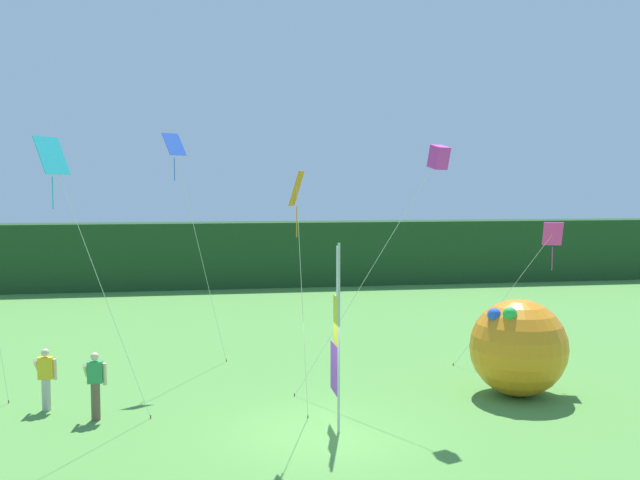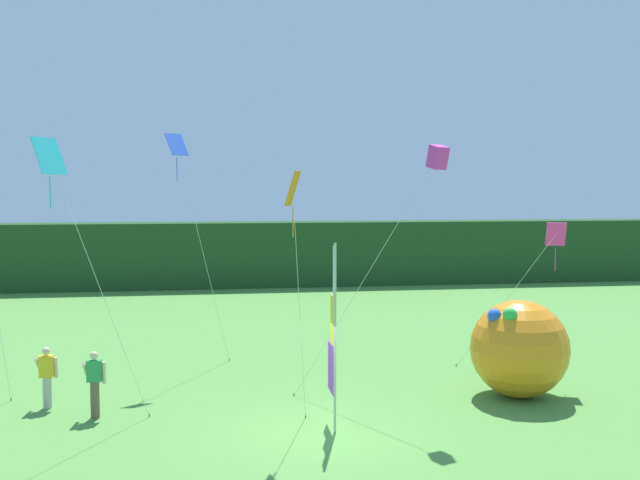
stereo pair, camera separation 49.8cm
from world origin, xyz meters
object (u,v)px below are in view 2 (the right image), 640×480
object	(u,v)px
kite_magenta_diamond_1	(551,242)
kite_magenta_box_4	(437,159)
kite_blue_diamond_5	(180,158)
banner_flag	(333,340)
person_mid_field	(95,382)
person_near_banner	(47,376)
kite_orange_diamond_0	(293,201)
inflatable_balloon	(519,348)
kite_cyan_diamond_2	(54,170)

from	to	relation	value
kite_magenta_diamond_1	kite_magenta_box_4	distance (m)	5.43
kite_magenta_diamond_1	kite_blue_diamond_5	distance (m)	11.45
banner_flag	person_mid_field	xyz separation A→B (m)	(-5.71, 1.59, -1.23)
banner_flag	kite_magenta_diamond_1	xyz separation A→B (m)	(7.09, 3.50, 1.98)
person_near_banner	kite_magenta_diamond_1	bearing A→B (deg)	3.69
kite_orange_diamond_0	kite_magenta_box_4	distance (m)	4.06
inflatable_balloon	kite_orange_diamond_0	bearing A→B (deg)	-163.08
person_near_banner	kite_magenta_diamond_1	xyz separation A→B (m)	(14.16, 0.91, 3.26)
banner_flag	person_near_banner	world-z (taller)	banner_flag
kite_magenta_box_4	person_mid_field	bearing A→B (deg)	176.72
person_near_banner	kite_blue_diamond_5	world-z (taller)	kite_blue_diamond_5
banner_flag	kite_orange_diamond_0	world-z (taller)	kite_orange_diamond_0
banner_flag	kite_orange_diamond_0	bearing A→B (deg)	-173.67
person_near_banner	banner_flag	bearing A→B (deg)	-20.12
person_near_banner	person_mid_field	xyz separation A→B (m)	(1.36, -1.00, 0.04)
person_mid_field	kite_orange_diamond_0	world-z (taller)	kite_orange_diamond_0
kite_magenta_box_4	kite_blue_diamond_5	distance (m)	8.24
inflatable_balloon	kite_orange_diamond_0	distance (m)	7.80
banner_flag	person_near_banner	bearing A→B (deg)	159.88
person_near_banner	inflatable_balloon	distance (m)	12.53
inflatable_balloon	kite_orange_diamond_0	world-z (taller)	kite_orange_diamond_0
inflatable_balloon	banner_flag	bearing A→B (deg)	-161.35
banner_flag	person_mid_field	world-z (taller)	banner_flag
kite_orange_diamond_0	inflatable_balloon	bearing A→B (deg)	16.92
person_mid_field	kite_blue_diamond_5	world-z (taller)	kite_blue_diamond_5
person_mid_field	kite_magenta_box_4	world-z (taller)	kite_magenta_box_4
person_mid_field	kite_orange_diamond_0	bearing A→B (deg)	-19.52
kite_orange_diamond_0	kite_magenta_diamond_1	distance (m)	8.89
person_mid_field	kite_blue_diamond_5	distance (m)	7.48
person_mid_field	kite_cyan_diamond_2	distance (m)	5.47
person_near_banner	kite_cyan_diamond_2	world-z (taller)	kite_cyan_diamond_2
person_mid_field	kite_magenta_diamond_1	bearing A→B (deg)	8.51
banner_flag	inflatable_balloon	xyz separation A→B (m)	(5.43, 1.83, -0.79)
kite_magenta_diamond_1	kite_cyan_diamond_2	bearing A→B (deg)	-164.74
inflatable_balloon	kite_blue_diamond_5	size ratio (longest dim) A/B	0.36
banner_flag	kite_magenta_box_4	world-z (taller)	kite_magenta_box_4
kite_orange_diamond_0	person_mid_field	bearing A→B (deg)	160.48
person_near_banner	kite_magenta_diamond_1	distance (m)	14.56
kite_blue_diamond_5	banner_flag	bearing A→B (deg)	-57.81
banner_flag	inflatable_balloon	world-z (taller)	banner_flag
kite_blue_diamond_5	inflatable_balloon	bearing A→B (deg)	-24.46
kite_cyan_diamond_2	kite_magenta_box_4	xyz separation A→B (m)	(8.97, 1.21, 0.34)
person_near_banner	kite_cyan_diamond_2	size ratio (longest dim) A/B	0.24
person_near_banner	kite_magenta_box_4	size ratio (longest dim) A/B	0.24
kite_magenta_diamond_1	kite_blue_diamond_5	world-z (taller)	kite_blue_diamond_5
person_mid_field	kite_blue_diamond_5	size ratio (longest dim) A/B	0.23
inflatable_balloon	kite_magenta_box_4	bearing A→B (deg)	-164.37
kite_orange_diamond_0	kite_cyan_diamond_2	bearing A→B (deg)	-179.92
kite_orange_diamond_0	kite_cyan_diamond_2	size ratio (longest dim) A/B	0.90
person_near_banner	kite_cyan_diamond_2	xyz separation A→B (m)	(0.91, -2.70, 5.23)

